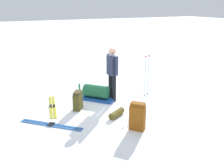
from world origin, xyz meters
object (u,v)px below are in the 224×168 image
(ski_pair_far, at_px, (53,106))
(gear_sled, at_px, (96,93))
(sleeping_mat_rolled, at_px, (117,113))
(ski_pair_near, at_px, (51,125))
(skier_standing, at_px, (112,71))
(backpack_large_dark, at_px, (137,117))
(backpack_bright, at_px, (78,101))
(thermos_bottle, at_px, (79,87))
(ski_poles_planted_near, at_px, (147,74))

(ski_pair_far, bearing_deg, gear_sled, 178.11)
(gear_sled, bearing_deg, sleeping_mat_rolled, 90.61)
(ski_pair_near, relative_size, ski_pair_far, 0.80)
(skier_standing, xyz_separation_m, sleeping_mat_rolled, (0.43, 1.15, -0.86))
(gear_sled, bearing_deg, backpack_large_dark, 93.40)
(backpack_bright, height_order, thermos_bottle, backpack_bright)
(ski_pair_near, height_order, ski_pair_far, same)
(backpack_large_dark, height_order, gear_sled, backpack_large_dark)
(sleeping_mat_rolled, bearing_deg, ski_pair_near, -8.55)
(ski_pair_far, xyz_separation_m, backpack_large_dark, (-1.56, 2.33, 0.33))
(skier_standing, bearing_deg, thermos_bottle, -63.47)
(ski_pair_near, xyz_separation_m, ski_pair_far, (-0.31, -1.18, 0.00))
(skier_standing, bearing_deg, gear_sled, -29.16)
(ski_pair_near, xyz_separation_m, sleeping_mat_rolled, (-1.75, 0.26, 0.08))
(ski_pair_near, bearing_deg, ski_pair_far, -104.75)
(sleeping_mat_rolled, bearing_deg, ski_pair_far, -45.25)
(ski_pair_far, height_order, backpack_large_dark, backpack_large_dark)
(sleeping_mat_rolled, height_order, thermos_bottle, thermos_bottle)
(ski_pair_near, relative_size, gear_sled, 1.17)
(ski_pair_far, relative_size, thermos_bottle, 6.55)
(backpack_large_dark, relative_size, gear_sled, 0.61)
(ski_pair_near, bearing_deg, skier_standing, -157.74)
(ski_pair_near, height_order, ski_poles_planted_near, ski_poles_planted_near)
(ski_pair_near, distance_m, gear_sled, 2.08)
(ski_poles_planted_near, bearing_deg, sleeping_mat_rolled, 31.45)
(ski_pair_far, height_order, sleeping_mat_rolled, sleeping_mat_rolled)
(ski_pair_near, xyz_separation_m, backpack_bright, (-0.95, -0.68, 0.26))
(backpack_bright, bearing_deg, skier_standing, -170.03)
(sleeping_mat_rolled, bearing_deg, gear_sled, -89.39)
(skier_standing, relative_size, backpack_bright, 3.07)
(skier_standing, distance_m, thermos_bottle, 1.69)
(gear_sled, height_order, sleeping_mat_rolled, gear_sled)
(backpack_bright, distance_m, ski_poles_planted_near, 2.44)
(backpack_large_dark, distance_m, sleeping_mat_rolled, 0.93)
(skier_standing, bearing_deg, backpack_large_dark, 81.39)
(skier_standing, height_order, backpack_bright, skier_standing)
(ski_pair_far, xyz_separation_m, sleeping_mat_rolled, (-1.44, 1.45, 0.08))
(ski_pair_near, xyz_separation_m, ski_poles_planted_near, (-3.34, -0.71, 0.76))
(ski_pair_near, height_order, gear_sled, gear_sled)
(ski_pair_near, distance_m, backpack_large_dark, 2.22)
(skier_standing, bearing_deg, backpack_bright, 9.97)
(ski_poles_planted_near, relative_size, thermos_bottle, 5.35)
(ski_pair_near, distance_m, sleeping_mat_rolled, 1.77)
(backpack_bright, distance_m, sleeping_mat_rolled, 1.24)
(backpack_large_dark, relative_size, ski_poles_planted_near, 0.51)
(ski_poles_planted_near, xyz_separation_m, gear_sled, (1.61, -0.43, -0.54))
(ski_poles_planted_near, distance_m, thermos_bottle, 2.44)
(ski_pair_near, relative_size, backpack_large_dark, 1.93)
(skier_standing, xyz_separation_m, thermos_bottle, (0.66, -1.32, -0.82))
(ski_pair_far, relative_size, gear_sled, 1.46)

